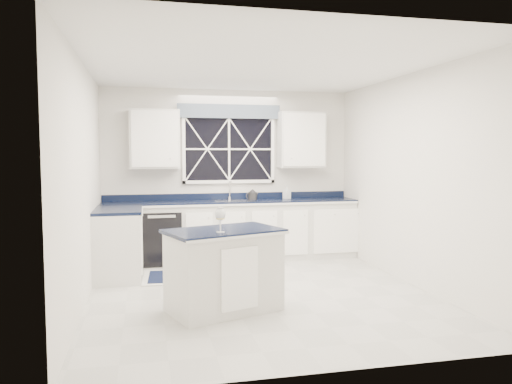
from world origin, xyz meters
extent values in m
plane|color=#A8A9A4|center=(0.00, 0.00, 0.00)|extent=(4.50, 4.50, 0.00)
cube|color=silver|center=(0.00, 2.25, 1.35)|extent=(4.00, 0.10, 2.70)
cube|color=silver|center=(0.00, 1.95, 0.45)|extent=(3.98, 0.60, 0.90)
cube|color=silver|center=(-1.70, 1.15, 0.45)|extent=(0.60, 1.00, 0.90)
cube|color=black|center=(0.00, 1.95, 0.92)|extent=(3.98, 0.64, 0.04)
cube|color=black|center=(-1.10, 1.95, 0.41)|extent=(0.60, 0.58, 0.82)
cube|color=black|center=(0.00, 2.22, 1.75)|extent=(1.40, 0.02, 1.00)
cube|color=slate|center=(0.00, 2.16, 2.35)|extent=(1.65, 0.04, 0.22)
cube|color=silver|center=(-1.18, 2.08, 1.90)|extent=(0.75, 0.34, 0.90)
cube|color=silver|center=(1.18, 2.08, 1.90)|extent=(0.75, 0.34, 0.90)
cylinder|color=silver|center=(0.00, 2.17, 0.96)|extent=(0.05, 0.05, 0.04)
cylinder|color=silver|center=(0.00, 2.17, 1.10)|extent=(0.02, 0.02, 0.28)
cylinder|color=silver|center=(0.00, 2.08, 1.23)|extent=(0.02, 0.18, 0.02)
cube|color=silver|center=(-0.53, -0.57, 0.42)|extent=(1.27, 0.98, 0.84)
cube|color=black|center=(-0.53, -0.57, 0.86)|extent=(1.34, 1.06, 0.04)
cube|color=beige|center=(-0.69, 0.97, 0.01)|extent=(1.43, 0.93, 0.01)
cube|color=black|center=(-0.69, 0.97, 0.02)|extent=(1.27, 0.77, 0.01)
cylinder|color=#2A2A2D|center=(0.34, 2.01, 1.00)|extent=(0.20, 0.20, 0.12)
cone|color=#2A2A2D|center=(0.34, 2.01, 1.09)|extent=(0.16, 0.16, 0.05)
torus|color=#2A2A2D|center=(0.27, 1.98, 1.01)|extent=(0.10, 0.06, 0.10)
cylinder|color=#2A2A2D|center=(0.42, 2.05, 1.02)|extent=(0.06, 0.04, 0.08)
cylinder|color=white|center=(-0.59, -0.77, 0.88)|extent=(0.09, 0.09, 0.01)
cylinder|color=white|center=(-0.59, -0.77, 0.95)|extent=(0.01, 0.01, 0.14)
ellipsoid|color=white|center=(-0.59, -0.77, 1.07)|extent=(0.11, 0.11, 0.14)
cylinder|color=#E8D37B|center=(-0.59, -0.77, 1.04)|extent=(0.09, 0.09, 0.06)
imported|color=silver|center=(0.94, 2.09, 1.05)|extent=(0.13, 0.13, 0.22)
camera|label=1|loc=(-1.34, -5.75, 1.68)|focal=35.00mm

